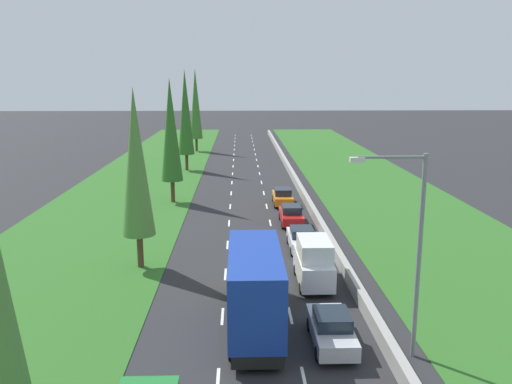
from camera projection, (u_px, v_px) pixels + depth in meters
The scene contains 16 objects.
ground_plane at pixel (247, 188), 59.48m from camera, with size 300.00×300.00×0.00m, color #28282B.
grass_verge_left at pixel (134, 188), 59.09m from camera, with size 14.00×140.00×0.04m, color #2D6623.
grass_verge_right at pixel (373, 187), 59.92m from camera, with size 14.00×140.00×0.04m, color #2D6623.
median_barrier at pixel (298, 184), 59.57m from camera, with size 0.44×120.00×0.85m, color #9E9B93.
lane_markings at pixel (247, 188), 59.48m from camera, with size 3.64×116.00×0.01m.
silver_sedan_right_lane at pixel (331, 328), 24.09m from camera, with size 1.82×4.50×1.64m.
white_van_right_lane at pixel (314, 262), 31.18m from camera, with size 1.96×4.90×2.82m.
white_sedan_right_lane at pixel (302, 239), 37.69m from camera, with size 1.82×4.50×1.64m.
red_sedan_right_lane at pixel (291, 215), 44.32m from camera, with size 1.82×4.50×1.64m.
orange_sedan_right_lane_seventh at pixel (283, 197), 51.21m from camera, with size 1.82×4.50×1.64m.
blue_box_truck_centre_lane at pixel (254, 285), 25.60m from camera, with size 2.46×9.40×4.18m.
poplar_tree_second at pixel (136, 163), 32.92m from camera, with size 2.09×2.09×11.54m.
poplar_tree_third at pixel (171, 130), 50.99m from camera, with size 2.10×2.10×12.15m.
poplar_tree_fourth at pixel (185, 112), 69.24m from camera, with size 2.13×2.13×13.29m.
poplar_tree_fifth at pixel (196, 104), 87.86m from camera, with size 2.14×2.14×13.79m.
street_light_mast at pixel (412, 242), 22.21m from camera, with size 3.20×0.28×9.00m.
Camera 1 is at (-0.81, 1.72, 11.94)m, focal length 37.10 mm.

